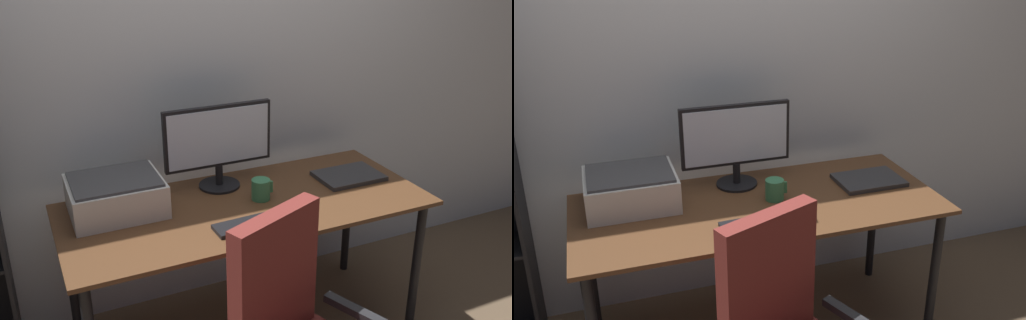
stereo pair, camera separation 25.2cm
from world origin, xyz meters
The scene contains 8 objects.
back_wall centered at (0.00, 0.53, 1.30)m, with size 6.40×0.10×2.60m, color silver.
desk centered at (0.00, 0.00, 0.66)m, with size 1.67×0.73×0.74m.
monitor centered at (-0.04, 0.22, 0.97)m, with size 0.53×0.20×0.41m.
keyboard centered at (-0.08, -0.21, 0.75)m, with size 0.29×0.11×0.02m, color black.
mouse centered at (0.15, -0.20, 0.76)m, with size 0.06×0.10×0.03m, color black.
coffee_mug centered at (0.08, 0.01, 0.79)m, with size 0.10×0.09×0.10m.
laptop centered at (0.58, 0.04, 0.75)m, with size 0.32×0.23×0.02m, color #2D2D30.
printer centered at (-0.55, 0.16, 0.82)m, with size 0.40×0.34×0.16m.
Camera 2 is at (-0.69, -2.19, 1.88)m, focal length 39.18 mm.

